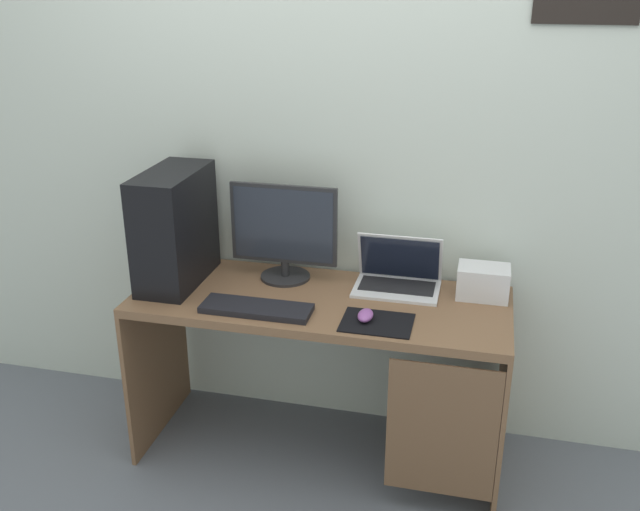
{
  "coord_description": "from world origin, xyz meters",
  "views": [
    {
      "loc": [
        0.59,
        -2.45,
        1.93
      ],
      "look_at": [
        0.0,
        0.0,
        0.9
      ],
      "focal_mm": 39.89,
      "sensor_mm": 36.0,
      "label": 1
    }
  ],
  "objects": [
    {
      "name": "ground_plane",
      "position": [
        0.0,
        0.0,
        0.0
      ],
      "size": [
        8.0,
        8.0,
        0.0
      ],
      "primitive_type": "plane",
      "color": "slate"
    },
    {
      "name": "wall_back",
      "position": [
        0.0,
        0.33,
        1.3
      ],
      "size": [
        4.0,
        0.05,
        2.6
      ],
      "color": "beige",
      "rests_on": "ground_plane"
    },
    {
      "name": "desk",
      "position": [
        0.02,
        -0.01,
        0.58
      ],
      "size": [
        1.48,
        0.57,
        0.72
      ],
      "color": "brown",
      "rests_on": "ground_plane"
    },
    {
      "name": "pc_tower",
      "position": [
        -0.61,
        0.03,
        0.96
      ],
      "size": [
        0.2,
        0.43,
        0.47
      ],
      "primitive_type": "cube",
      "color": "black",
      "rests_on": "desk"
    },
    {
      "name": "monitor",
      "position": [
        -0.19,
        0.15,
        0.92
      ],
      "size": [
        0.44,
        0.21,
        0.41
      ],
      "color": "#232326",
      "rests_on": "desk"
    },
    {
      "name": "laptop",
      "position": [
        0.28,
        0.16,
        0.77
      ],
      "size": [
        0.34,
        0.22,
        0.22
      ],
      "color": "silver",
      "rests_on": "desk"
    },
    {
      "name": "projector",
      "position": [
        0.62,
        0.16,
        0.79
      ],
      "size": [
        0.2,
        0.14,
        0.13
      ],
      "primitive_type": "cube",
      "color": "silver",
      "rests_on": "desk"
    },
    {
      "name": "keyboard",
      "position": [
        -0.21,
        -0.17,
        0.73
      ],
      "size": [
        0.42,
        0.14,
        0.02
      ],
      "primitive_type": "cube",
      "color": "black",
      "rests_on": "desk"
    },
    {
      "name": "mousepad",
      "position": [
        0.25,
        -0.16,
        0.73
      ],
      "size": [
        0.26,
        0.2,
        0.0
      ],
      "primitive_type": "cube",
      "color": "black",
      "rests_on": "desk"
    },
    {
      "name": "mouse_left",
      "position": [
        0.21,
        -0.15,
        0.74
      ],
      "size": [
        0.06,
        0.1,
        0.03
      ],
      "primitive_type": "ellipsoid",
      "color": "#8C4C99",
      "rests_on": "mousepad"
    }
  ]
}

